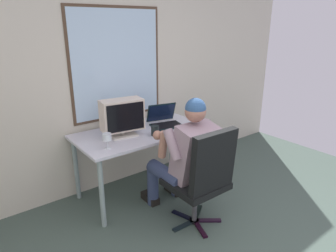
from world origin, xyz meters
TOP-DOWN VIEW (x-y plane):
  - wall_rear at (-0.00, 2.41)m, footprint 5.41×0.08m
  - desk at (-0.08, 1.97)m, footprint 1.45×0.76m
  - office_chair at (0.00, 1.06)m, footprint 0.51×0.54m
  - person_seated at (0.01, 1.33)m, footprint 0.54×0.82m
  - crt_monitor at (-0.31, 1.97)m, footprint 0.45×0.26m
  - laptop at (0.25, 2.00)m, footprint 0.41×0.40m
  - wine_glass at (-0.59, 1.76)m, footprint 0.08×0.08m
  - coffee_mug at (-0.04, 1.77)m, footprint 0.08×0.08m

SIDE VIEW (x-z plane):
  - office_chair at x=0.00m, z-range 0.06..1.07m
  - person_seated at x=0.01m, z-range 0.02..1.27m
  - desk at x=-0.08m, z-range 0.29..1.04m
  - coffee_mug at x=-0.04m, z-range 0.75..0.85m
  - laptop at x=0.25m, z-range 0.69..0.93m
  - wine_glass at x=-0.59m, z-range 0.78..0.93m
  - crt_monitor at x=-0.31m, z-range 0.77..1.16m
  - wall_rear at x=0.00m, z-range 0.00..2.86m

